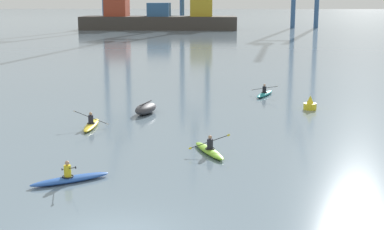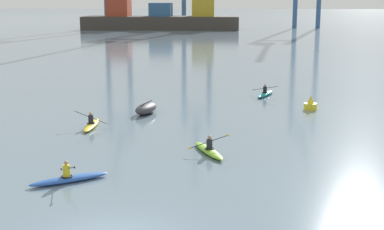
# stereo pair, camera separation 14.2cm
# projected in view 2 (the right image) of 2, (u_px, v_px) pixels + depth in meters

# --- Properties ---
(container_barge) EXTENTS (38.52, 10.66, 8.66)m
(container_barge) POSITION_uv_depth(u_px,v_px,m) (162.00, 18.00, 135.70)
(container_barge) COLOR #38332D
(container_barge) RESTS_ON ground
(capsized_dinghy) EXTENTS (1.75, 2.80, 0.76)m
(capsized_dinghy) POSITION_uv_depth(u_px,v_px,m) (146.00, 109.00, 36.40)
(capsized_dinghy) COLOR #38383D
(capsized_dinghy) RESTS_ON ground
(channel_buoy) EXTENTS (0.90, 0.90, 1.00)m
(channel_buoy) POSITION_uv_depth(u_px,v_px,m) (310.00, 105.00, 37.73)
(channel_buoy) COLOR yellow
(channel_buoy) RESTS_ON ground
(kayak_teal) EXTENTS (2.09, 3.36, 0.95)m
(kayak_teal) POSITION_uv_depth(u_px,v_px,m) (265.00, 94.00, 43.20)
(kayak_teal) COLOR teal
(kayak_teal) RESTS_ON ground
(kayak_yellow) EXTENTS (2.16, 3.41, 1.08)m
(kayak_yellow) POSITION_uv_depth(u_px,v_px,m) (91.00, 124.00, 32.59)
(kayak_yellow) COLOR yellow
(kayak_yellow) RESTS_ON ground
(kayak_blue) EXTENTS (3.21, 2.30, 1.01)m
(kayak_blue) POSITION_uv_depth(u_px,v_px,m) (69.00, 178.00, 22.83)
(kayak_blue) COLOR #2856B2
(kayak_blue) RESTS_ON ground
(kayak_lime) EXTENTS (2.09, 3.37, 0.95)m
(kayak_lime) POSITION_uv_depth(u_px,v_px,m) (209.00, 150.00, 27.08)
(kayak_lime) COLOR #7ABC2D
(kayak_lime) RESTS_ON ground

